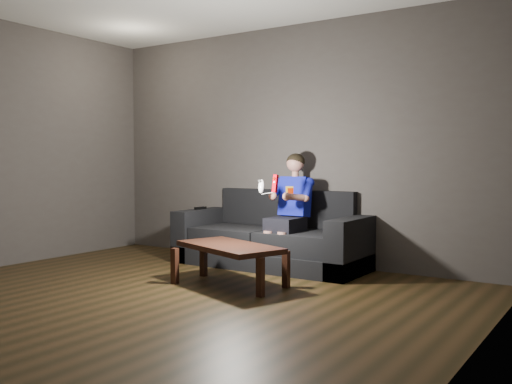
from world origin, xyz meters
The scene contains 9 objects.
floor centered at (0.00, 0.00, 0.00)m, with size 5.00×5.00×0.00m, color black.
back_wall centered at (0.00, 2.50, 1.35)m, with size 5.00×0.04×2.70m, color #403A38.
right_wall centered at (2.50, 0.00, 1.35)m, with size 0.04×5.00×2.70m, color #403A38.
sofa centered at (-0.04, 2.18, 0.27)m, with size 2.15×0.93×0.83m.
child centered at (0.21, 2.13, 0.73)m, with size 0.48×0.58×1.17m.
wii_remote_red centered at (0.30, 1.67, 0.93)m, with size 0.05×0.07×0.18m.
nunchuk_white centered at (0.13, 1.68, 0.90)m, with size 0.08×0.10×0.15m.
wii_remote_black centered at (-1.00, 2.10, 0.60)m, with size 0.06×0.17×0.03m.
coffee_table centered at (0.17, 1.07, 0.33)m, with size 1.18×0.86×0.38m.
Camera 1 is at (3.26, -3.18, 1.15)m, focal length 40.00 mm.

